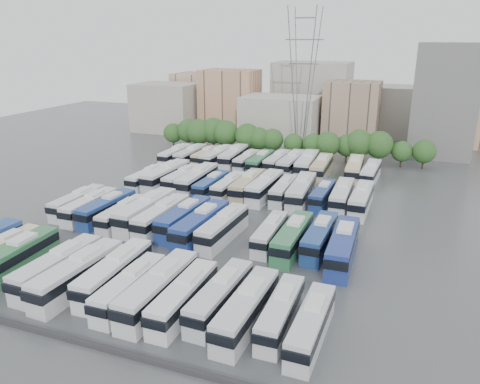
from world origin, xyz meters
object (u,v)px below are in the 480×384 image
at_px(bus_r0_s4, 58,267).
at_px(bus_r1_s7, 201,224).
at_px(bus_r1_s5, 162,217).
at_px(bus_r3_s7, 277,162).
at_px(bus_r0_s2, 15,258).
at_px(bus_r1_s10, 270,233).
at_px(bus_r0_s13, 311,325).
at_px(bus_r3_s3, 218,157).
at_px(apartment_tower, 444,100).
at_px(bus_r2_s5, 211,185).
at_px(bus_r0_s8, 158,289).
at_px(bus_r1_s3, 123,214).
at_px(bus_r0_s10, 220,296).
at_px(electricity_pylon, 303,74).
at_px(bus_r1_s13, 343,246).
at_px(bus_r1_s2, 107,208).
at_px(bus_r2_s9, 283,190).
at_px(bus_r0_s9, 184,297).
at_px(bus_r3_s8, 291,163).
at_px(bus_r1_s1, 90,206).
at_px(bus_r2_s1, 148,178).
at_px(bus_r1_s4, 146,211).
at_px(bus_r0_s1, 2,250).
at_px(bus_r2_s4, 197,180).
at_px(bus_r0_s11, 246,309).
at_px(bus_r2_s6, 229,186).
at_px(bus_r3_s5, 247,161).
at_px(bus_r3_s10, 321,168).
at_px(bus_r0_s5, 78,274).
at_px(bus_r2_s3, 182,178).
at_px(bus_r2_s10, 301,191).
at_px(bus_r1_s8, 223,227).
at_px(bus_r3_s12, 354,169).
at_px(bus_r1_s0, 78,202).
at_px(bus_r2_s12, 342,196).
at_px(bus_r3_s9, 307,164).
at_px(bus_r0_s12, 281,312).
at_px(bus_r1_s11, 293,237).
at_px(bus_r2_s2, 166,176).
at_px(bus_r2_s7, 247,186).
at_px(bus_r3_s0, 175,155).
at_px(bus_r3_s1, 191,155).
at_px(bus_r1_s6, 184,218).
at_px(bus_r2_s11, 323,195).
at_px(bus_r3_s4, 234,157).
at_px(bus_r2_s13, 361,199).
at_px(bus_r0_s6, 114,273).

height_order(bus_r0_s4, bus_r1_s7, bus_r1_s7).
relative_size(bus_r1_s5, bus_r3_s7, 1.07).
distance_m(bus_r0_s2, bus_r1_s10, 32.19).
bearing_deg(bus_r1_s5, bus_r0_s13, -34.26).
xyz_separation_m(bus_r1_s5, bus_r3_s3, (-6.45, 35.83, -0.01)).
distance_m(apartment_tower, bus_r2_s5, 61.89).
relative_size(bus_r0_s8, bus_r1_s3, 1.17).
height_order(bus_r0_s8, bus_r0_s10, bus_r0_s8).
height_order(electricity_pylon, bus_r1_s13, electricity_pylon).
bearing_deg(bus_r1_s2, bus_r0_s13, -24.84).
xyz_separation_m(apartment_tower, bus_r2_s9, (-25.87, -45.17, -11.25)).
bearing_deg(bus_r0_s9, bus_r3_s8, 93.19).
bearing_deg(bus_r1_s1, bus_r2_s1, 89.14).
relative_size(bus_r1_s4, bus_r3_s7, 1.14).
height_order(bus_r0_s1, bus_r2_s4, bus_r2_s4).
bearing_deg(bus_r0_s11, bus_r2_s6, 116.31).
distance_m(bus_r1_s4, bus_r3_s5, 35.42).
relative_size(bus_r3_s5, bus_r3_s10, 0.85).
xyz_separation_m(bus_r0_s5, bus_r2_s3, (-6.56, 37.89, -0.21)).
bearing_deg(bus_r1_s1, bus_r2_s10, 31.60).
height_order(bus_r0_s11, bus_r1_s8, bus_r1_s8).
xyz_separation_m(bus_r2_s3, bus_r2_s4, (3.41, -0.63, 0.27)).
bearing_deg(bus_r3_s12, bus_r0_s4, -118.46).
height_order(bus_r0_s5, bus_r3_s12, bus_r0_s5).
height_order(bus_r1_s0, bus_r2_s5, bus_r1_s0).
relative_size(bus_r2_s12, bus_r3_s12, 0.95).
relative_size(bus_r0_s5, bus_r3_s12, 1.01).
bearing_deg(bus_r2_s6, bus_r1_s4, -111.00).
relative_size(bus_r3_s8, bus_r3_s9, 0.96).
height_order(bus_r0_s12, bus_r3_s12, bus_r3_s12).
distance_m(bus_r1_s11, bus_r2_s2, 35.39).
height_order(bus_r2_s7, bus_r3_s0, bus_r2_s7).
bearing_deg(bus_r3_s9, bus_r3_s5, 177.76).
xyz_separation_m(bus_r2_s3, bus_r3_s1, (-6.42, 16.35, 0.07)).
relative_size(bus_r1_s6, bus_r2_s12, 1.02).
relative_size(bus_r0_s4, bus_r1_s0, 1.12).
distance_m(bus_r0_s4, bus_r2_s11, 44.03).
height_order(bus_r0_s1, bus_r3_s5, bus_r0_s1).
bearing_deg(bus_r1_s1, bus_r0_s10, -30.49).
xyz_separation_m(bus_r0_s9, bus_r3_s4, (-16.48, 55.99, 0.17)).
distance_m(bus_r0_s5, bus_r3_s5, 55.01).
bearing_deg(bus_r2_s1, bus_r0_s8, -55.23).
bearing_deg(bus_r2_s6, bus_r3_s4, 110.14).
bearing_deg(bus_r0_s2, bus_r2_s9, 56.03).
distance_m(bus_r2_s12, bus_r3_s8, 21.58).
bearing_deg(bus_r3_s7, bus_r2_s13, -41.02).
distance_m(bus_r0_s2, bus_r1_s0, 20.52).
relative_size(bus_r0_s6, bus_r3_s4, 0.97).
height_order(bus_r1_s7, bus_r3_s0, bus_r1_s7).
relative_size(bus_r1_s8, bus_r1_s10, 1.14).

